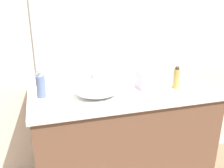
% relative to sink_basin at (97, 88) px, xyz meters
% --- Properties ---
extents(bathroom_wall_rear, '(6.00, 0.06, 2.60)m').
position_rel_sink_basin_xyz_m(bathroom_wall_rear, '(0.15, 0.36, 0.34)').
color(bathroom_wall_rear, silver).
rests_on(bathroom_wall_rear, ground).
extents(vanity_counter, '(1.46, 0.58, 0.90)m').
position_rel_sink_basin_xyz_m(vanity_counter, '(0.23, 0.03, -0.51)').
color(vanity_counter, brown).
rests_on(vanity_counter, ground).
extents(wall_mirror_panel, '(1.31, 0.01, 1.18)m').
position_rel_sink_basin_xyz_m(wall_mirror_panel, '(0.23, 0.32, 0.53)').
color(wall_mirror_panel, '#B2BCC6').
rests_on(wall_mirror_panel, vanity_counter).
extents(sink_basin, '(0.34, 0.28, 0.12)m').
position_rel_sink_basin_xyz_m(sink_basin, '(0.00, 0.00, 0.00)').
color(sink_basin, white).
rests_on(sink_basin, vanity_counter).
extents(faucet, '(0.03, 0.14, 0.15)m').
position_rel_sink_basin_xyz_m(faucet, '(0.00, 0.15, 0.03)').
color(faucet, silver).
rests_on(faucet, vanity_counter).
extents(soap_dispenser, '(0.06, 0.06, 0.22)m').
position_rel_sink_basin_xyz_m(soap_dispenser, '(-0.39, 0.09, 0.03)').
color(soap_dispenser, slate).
rests_on(soap_dispenser, vanity_counter).
extents(lotion_bottle, '(0.05, 0.05, 0.18)m').
position_rel_sink_basin_xyz_m(lotion_bottle, '(0.63, -0.01, 0.02)').
color(lotion_bottle, '#A69047').
rests_on(lotion_bottle, vanity_counter).
extents(tissue_box, '(0.14, 0.14, 0.18)m').
position_rel_sink_basin_xyz_m(tissue_box, '(0.40, 0.05, 0.02)').
color(tissue_box, silver).
rests_on(tissue_box, vanity_counter).
extents(candle_jar, '(0.04, 0.04, 0.03)m').
position_rel_sink_basin_xyz_m(candle_jar, '(-0.26, -0.01, -0.04)').
color(candle_jar, silver).
rests_on(candle_jar, vanity_counter).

